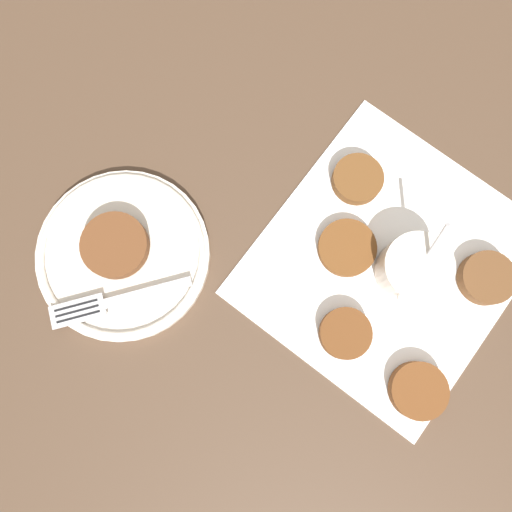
{
  "coord_description": "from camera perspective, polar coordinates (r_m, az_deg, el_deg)",
  "views": [
    {
      "loc": [
        0.17,
        -0.11,
        0.64
      ],
      "look_at": [
        0.07,
        -0.17,
        0.02
      ],
      "focal_mm": 35.0,
      "sensor_mm": 36.0,
      "label": 1
    }
  ],
  "objects": [
    {
      "name": "sauce_bowl",
      "position": [
        0.64,
        17.75,
        -1.65
      ],
      "size": [
        0.09,
        0.08,
        0.11
      ],
      "color": "silver",
      "rests_on": "napkin"
    },
    {
      "name": "ground_plane",
      "position": [
        0.67,
        16.02,
        -3.1
      ],
      "size": [
        4.0,
        4.0,
        0.0
      ],
      "primitive_type": "plane",
      "color": "#4C3828"
    },
    {
      "name": "napkin",
      "position": [
        0.66,
        14.83,
        -0.64
      ],
      "size": [
        0.35,
        0.32,
        0.0
      ],
      "color": "white",
      "rests_on": "ground_plane"
    },
    {
      "name": "fritter_0",
      "position": [
        0.67,
        11.51,
        8.58
      ],
      "size": [
        0.07,
        0.07,
        0.02
      ],
      "color": "brown",
      "rests_on": "napkin"
    },
    {
      "name": "fritter_2",
      "position": [
        0.65,
        10.25,
        0.76
      ],
      "size": [
        0.07,
        0.07,
        0.01
      ],
      "color": "brown",
      "rests_on": "napkin"
    },
    {
      "name": "fritter_4",
      "position": [
        0.69,
        24.84,
        -2.31
      ],
      "size": [
        0.07,
        0.07,
        0.02
      ],
      "color": "brown",
      "rests_on": "napkin"
    },
    {
      "name": "fritter_on_plate",
      "position": [
        0.64,
        -15.81,
        1.16
      ],
      "size": [
        0.08,
        0.08,
        0.02
      ],
      "color": "brown",
      "rests_on": "serving_plate"
    },
    {
      "name": "fritter_3",
      "position": [
        0.65,
        18.06,
        -14.4
      ],
      "size": [
        0.07,
        0.07,
        0.02
      ],
      "color": "brown",
      "rests_on": "napkin"
    },
    {
      "name": "fritter_1",
      "position": [
        0.63,
        10.16,
        -8.7
      ],
      "size": [
        0.06,
        0.06,
        0.02
      ],
      "color": "brown",
      "rests_on": "napkin"
    },
    {
      "name": "fork",
      "position": [
        0.64,
        -16.81,
        -5.25
      ],
      "size": [
        0.15,
        0.13,
        0.0
      ],
      "color": "silver",
      "rests_on": "serving_plate"
    },
    {
      "name": "serving_plate",
      "position": [
        0.66,
        -14.97,
        0.21
      ],
      "size": [
        0.22,
        0.22,
        0.02
      ],
      "color": "silver",
      "rests_on": "ground_plane"
    }
  ]
}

